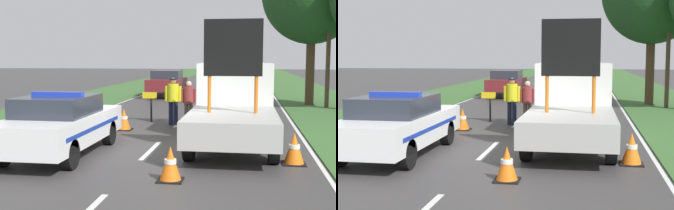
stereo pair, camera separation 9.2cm
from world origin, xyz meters
TOP-DOWN VIEW (x-y plane):
  - ground_plane at (0.00, 0.00)m, footprint 160.00×160.00m
  - lane_markings at (0.00, 11.23)m, footprint 8.28×56.26m
  - grass_verge_left at (-6.41, 20.00)m, footprint 4.43×120.00m
  - grass_verge_right at (6.41, 20.00)m, footprint 4.43×120.00m
  - police_car at (-2.10, -0.83)m, footprint 1.83×4.80m
  - work_truck at (2.10, 1.34)m, footprint 2.17×5.53m
  - road_barrier at (0.25, 5.29)m, footprint 3.27×0.08m
  - police_officer at (-0.13, 4.65)m, footprint 0.60×0.38m
  - pedestrian_civilian at (0.42, 4.66)m, footprint 0.56×0.36m
  - traffic_cone_near_police at (0.99, -2.83)m, footprint 0.50×0.50m
  - traffic_cone_centre_front at (-1.57, 3.23)m, footprint 0.53×0.53m
  - traffic_cone_near_truck at (-2.66, 3.49)m, footprint 0.47×0.47m
  - traffic_cone_behind_barrier at (3.51, -0.97)m, footprint 0.53×0.53m
  - traffic_cone_lane_edge at (1.37, 3.99)m, footprint 0.43×0.43m
  - queued_car_sedan_silver at (1.85, 9.62)m, footprint 1.81×4.22m
  - queued_car_wagon_maroon at (-2.32, 16.27)m, footprint 1.86×4.55m
  - utility_pole at (6.17, 11.26)m, footprint 1.20×0.20m

SIDE VIEW (x-z plane):
  - ground_plane at x=0.00m, z-range 0.00..0.00m
  - lane_markings at x=0.00m, z-range 0.00..0.01m
  - grass_verge_left at x=-6.41m, z-range 0.00..0.03m
  - grass_verge_right at x=6.41m, z-range 0.00..0.03m
  - traffic_cone_lane_edge at x=1.37m, z-range 0.00..0.59m
  - traffic_cone_near_truck at x=-2.66m, z-range 0.00..0.65m
  - traffic_cone_near_police at x=0.99m, z-range 0.00..0.68m
  - traffic_cone_behind_barrier at x=3.51m, z-range 0.00..0.72m
  - traffic_cone_centre_front at x=-1.57m, z-range 0.00..0.72m
  - queued_car_sedan_silver at x=1.85m, z-range 0.04..1.36m
  - police_car at x=-2.10m, z-range -0.02..1.55m
  - queued_car_wagon_maroon at x=-2.32m, z-range 0.04..1.65m
  - road_barrier at x=0.25m, z-range 0.37..1.47m
  - pedestrian_civilian at x=0.42m, z-range 0.14..1.71m
  - police_officer at x=-0.13m, z-range 0.16..1.84m
  - work_truck at x=2.10m, z-range -0.58..2.75m
  - utility_pole at x=6.17m, z-range 0.12..7.41m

